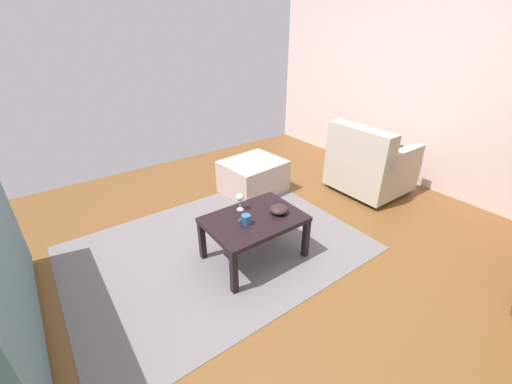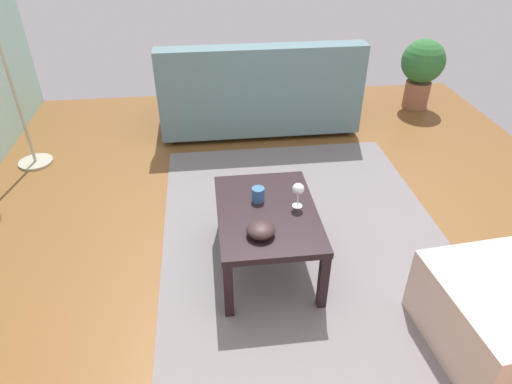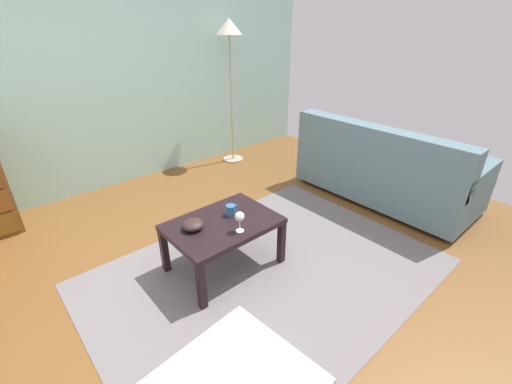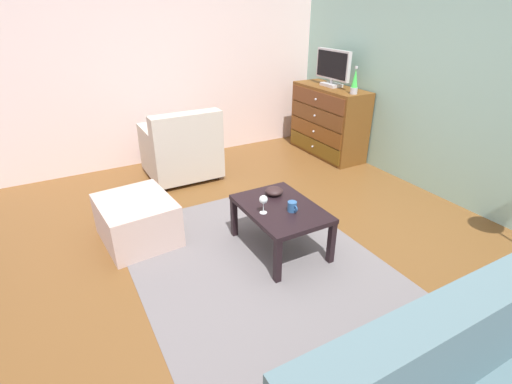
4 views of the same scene
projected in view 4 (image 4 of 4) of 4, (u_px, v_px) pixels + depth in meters
ground_plane at (271, 253)px, 3.35m from camera, size 5.79×4.98×0.05m
wall_accent_rear at (469, 79)px, 3.75m from camera, size 5.79×0.12×2.55m
wall_plain_left at (165, 62)px, 4.85m from camera, size 0.12×4.98×2.55m
area_rug at (262, 270)px, 3.09m from camera, size 2.60×1.90×0.01m
dresser at (328, 121)px, 5.30m from camera, size 1.17×0.49×0.94m
tv at (333, 67)px, 5.02m from camera, size 0.63×0.18×0.47m
lava_lamp at (355, 82)px, 4.63m from camera, size 0.09×0.09×0.33m
coffee_table at (281, 212)px, 3.22m from camera, size 0.81×0.58×0.41m
wine_glass at (263, 200)px, 3.05m from camera, size 0.07×0.07×0.16m
mug at (292, 207)px, 3.11m from camera, size 0.11×0.08×0.08m
bowl_decorative at (274, 191)px, 3.38m from camera, size 0.16×0.16×0.07m
armchair at (182, 150)px, 4.61m from camera, size 0.80×0.81×0.86m
ottoman at (137, 220)px, 3.42m from camera, size 0.75×0.66×0.40m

